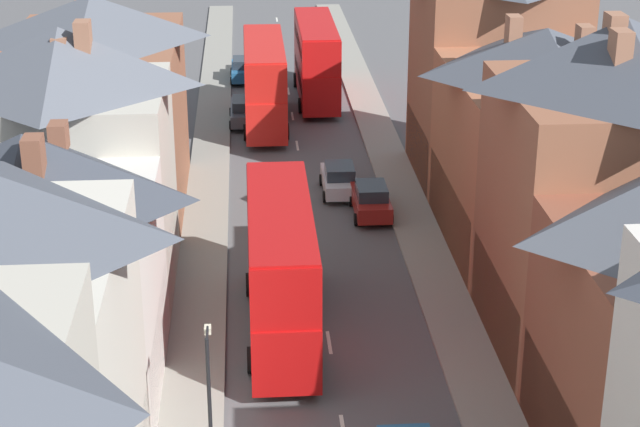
# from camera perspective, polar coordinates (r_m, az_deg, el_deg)

# --- Properties ---
(pavement_left) EXTENTS (2.20, 104.00, 0.14)m
(pavement_left) POSITION_cam_1_polar(r_m,az_deg,el_deg) (54.19, -6.07, 0.21)
(pavement_left) COLOR gray
(pavement_left) RESTS_ON ground
(pavement_right) EXTENTS (2.20, 104.00, 0.14)m
(pavement_right) POSITION_cam_1_polar(r_m,az_deg,el_deg) (54.74, 4.66, 0.50)
(pavement_right) COLOR gray
(pavement_right) RESTS_ON ground
(centre_line_dashes) EXTENTS (0.14, 97.80, 0.01)m
(centre_line_dashes) POSITION_cam_1_polar(r_m,az_deg,el_deg) (52.41, -0.55, -0.52)
(centre_line_dashes) COLOR silver
(centre_line_dashes) RESTS_ON ground
(double_decker_bus_lead) EXTENTS (2.74, 10.80, 5.30)m
(double_decker_bus_lead) POSITION_cam_1_polar(r_m,az_deg,el_deg) (41.12, -2.12, -2.88)
(double_decker_bus_lead) COLOR #B70F0F
(double_decker_bus_lead) RESTS_ON ground
(double_decker_bus_mid_street) EXTENTS (2.74, 10.80, 5.30)m
(double_decker_bus_mid_street) POSITION_cam_1_polar(r_m,az_deg,el_deg) (72.26, -0.21, 8.24)
(double_decker_bus_mid_street) COLOR red
(double_decker_bus_mid_street) RESTS_ON ground
(double_decker_bus_far_approaching) EXTENTS (2.74, 10.80, 5.30)m
(double_decker_bus_far_approaching) POSITION_cam_1_polar(r_m,az_deg,el_deg) (66.80, -2.99, 7.04)
(double_decker_bus_far_approaching) COLOR red
(double_decker_bus_far_approaching) RESTS_ON ground
(car_near_blue) EXTENTS (1.90, 4.24, 1.68)m
(car_near_blue) POSITION_cam_1_polar(r_m,az_deg,el_deg) (77.73, -4.11, 7.68)
(car_near_blue) COLOR #236093
(car_near_blue) RESTS_ON ground
(car_near_silver) EXTENTS (1.90, 4.10, 1.69)m
(car_near_silver) POSITION_cam_1_polar(r_m,az_deg,el_deg) (53.08, 2.74, 0.74)
(car_near_silver) COLOR maroon
(car_near_silver) RESTS_ON ground
(car_parked_left_a) EXTENTS (1.90, 4.01, 1.63)m
(car_parked_left_a) POSITION_cam_1_polar(r_m,az_deg,el_deg) (55.88, 1.04, 1.85)
(car_parked_left_a) COLOR silver
(car_parked_left_a) RESTS_ON ground
(car_parked_right_a) EXTENTS (1.90, 4.54, 1.67)m
(car_parked_right_a) POSITION_cam_1_polar(r_m,az_deg,el_deg) (67.73, -4.06, 5.49)
(car_parked_right_a) COLOR #4C515B
(car_parked_right_a) RESTS_ON ground
(street_lamp) EXTENTS (0.20, 1.12, 5.50)m
(street_lamp) POSITION_cam_1_polar(r_m,az_deg,el_deg) (31.91, -5.90, -10.10)
(street_lamp) COLOR black
(street_lamp) RESTS_ON ground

